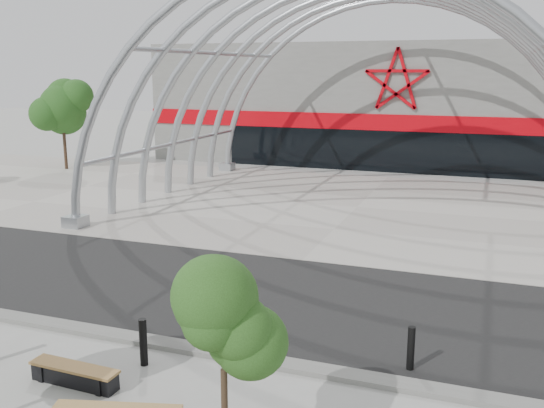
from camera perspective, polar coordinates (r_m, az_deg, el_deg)
ground at (r=14.47m, az=-5.61°, el=-13.41°), size 140.00×140.00×0.00m
road at (r=17.42m, az=-0.57°, el=-8.69°), size 140.00×7.00×0.02m
forecourt at (r=28.49m, az=7.99°, el=-0.33°), size 60.00×17.00×0.04m
kerb at (r=14.25m, az=-6.07°, el=-13.60°), size 60.00×0.50×0.12m
arena_building at (r=45.55m, az=13.04°, el=9.34°), size 34.00×15.24×8.00m
vault_canopy at (r=28.49m, az=7.99°, el=-0.33°), size 20.80×15.80×20.36m
street_tree_1 at (r=9.71m, az=-4.63°, el=-11.74°), size 1.38×1.38×3.26m
bench_0 at (r=13.49m, az=-18.08°, el=-15.09°), size 2.00×0.50×0.42m
bollard_1 at (r=13.77m, az=-12.02°, el=-12.60°), size 0.17×0.17×1.07m
bollard_2 at (r=14.48m, az=-5.23°, el=-11.33°), size 0.15×0.15×0.94m
bollard_3 at (r=13.99m, az=-4.94°, el=-12.34°), size 0.14×0.14×0.89m
bollard_4 at (r=13.62m, az=12.94°, el=-13.12°), size 0.16×0.16×0.99m
bg_tree_0 at (r=40.86m, az=-19.23°, el=9.54°), size 3.00×3.00×6.45m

